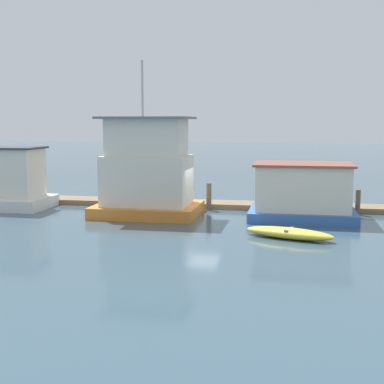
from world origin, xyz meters
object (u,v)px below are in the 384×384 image
Objects in this scene: houseboat_blue at (303,192)px; mooring_post_far_right at (358,202)px; dinghy_yellow at (289,233)px; mooring_post_near_right at (1,193)px; houseboat_white at (4,180)px; houseboat_orange at (147,172)px; mooring_post_near_left at (209,197)px.

houseboat_blue is 3.52m from mooring_post_far_right.
mooring_post_near_right is (-17.48, 6.73, 0.44)m from dinghy_yellow.
houseboat_orange is (8.87, -0.83, 0.71)m from houseboat_white.
houseboat_orange is at bearing -12.65° from mooring_post_near_right.
houseboat_blue is 5.51m from mooring_post_near_left.
houseboat_blue is at bearing 83.01° from dinghy_yellow.
houseboat_white is 3.88× the size of mooring_post_near_right.
houseboat_orange is 4.03m from mooring_post_near_left.
houseboat_orange is 6.06× the size of mooring_post_near_right.
houseboat_white is 17.32m from dinghy_yellow.
houseboat_blue is (17.03, -0.38, -0.23)m from houseboat_white.
mooring_post_near_right is at bearing 174.38° from houseboat_blue.
mooring_post_near_right is at bearing 167.35° from houseboat_orange.
dinghy_yellow is (16.42, -5.33, -1.37)m from houseboat_white.
houseboat_white is 11.96m from mooring_post_near_left.
houseboat_white is 3.82× the size of mooring_post_far_right.
houseboat_orange is 10.31m from mooring_post_near_right.
mooring_post_far_right is at bearing 0.00° from mooring_post_near_right.
houseboat_orange is 1.52× the size of houseboat_blue.
houseboat_white is 1.29× the size of dinghy_yellow.
mooring_post_near_right is (-9.93, 2.23, -1.64)m from houseboat_orange.
houseboat_orange is at bearing -176.84° from houseboat_blue.
houseboat_orange reaches higher than mooring_post_near_left.
houseboat_blue is at bearing -5.62° from mooring_post_near_right.
mooring_post_near_right is at bearing 127.18° from houseboat_white.
mooring_post_near_left is 8.14m from mooring_post_far_right.
houseboat_blue is 3.49× the size of mooring_post_near_left.
houseboat_white is 0.97× the size of houseboat_blue.
houseboat_white is at bearing 174.63° from houseboat_orange.
dinghy_yellow is at bearing -55.80° from mooring_post_near_left.
mooring_post_near_left is at bearing 124.20° from dinghy_yellow.
mooring_post_near_left is at bearing 0.00° from mooring_post_near_right.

